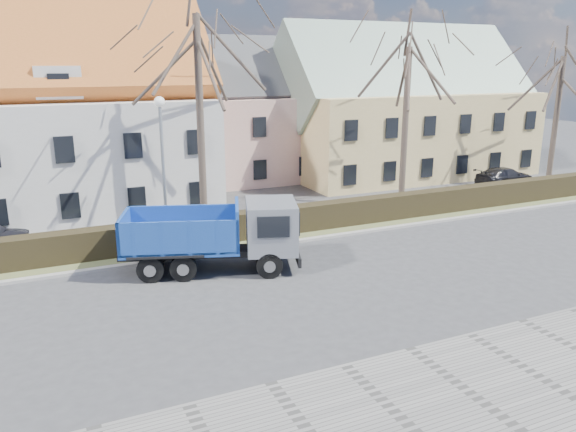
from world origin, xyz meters
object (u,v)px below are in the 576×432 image
dump_truck (205,236)px  cart_frame (199,252)px  parked_car_b (505,177)px  streetlight (164,171)px

dump_truck → cart_frame: dump_truck is taller
dump_truck → parked_car_b: dump_truck is taller
cart_frame → streetlight: bearing=105.6°
dump_truck → parked_car_b: 24.12m
cart_frame → parked_car_b: size_ratio=0.16×
streetlight → dump_truck: bearing=-81.1°
dump_truck → parked_car_b: size_ratio=1.64×
streetlight → parked_car_b: bearing=7.0°
cart_frame → parked_car_b: 23.63m
dump_truck → parked_car_b: bearing=35.9°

